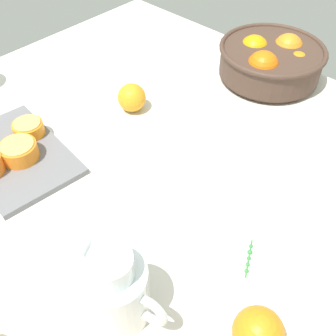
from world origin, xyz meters
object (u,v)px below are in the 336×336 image
(fruit_bowl, at_px, (271,60))
(juice_pitcher, at_px, (117,293))
(loose_orange_1, at_px, (258,333))
(orange_half_2, at_px, (19,151))
(loose_orange_2, at_px, (132,98))
(orange_half_0, at_px, (28,128))
(cutting_board, at_px, (16,155))

(fruit_bowl, distance_m, juice_pitcher, 0.70)
(loose_orange_1, bearing_deg, orange_half_2, -177.78)
(orange_half_2, bearing_deg, fruit_bowl, 72.16)
(fruit_bowl, relative_size, juice_pitcher, 1.73)
(loose_orange_1, relative_size, loose_orange_2, 1.09)
(fruit_bowl, relative_size, orange_half_0, 4.08)
(fruit_bowl, bearing_deg, orange_half_2, -107.84)
(fruit_bowl, height_order, orange_half_0, fruit_bowl)
(fruit_bowl, xyz_separation_m, orange_half_0, (-0.24, -0.55, -0.02))
(cutting_board, relative_size, loose_orange_2, 4.22)
(loose_orange_1, distance_m, loose_orange_2, 0.57)
(loose_orange_1, xyz_separation_m, loose_orange_2, (-0.52, 0.25, -0.00))
(cutting_board, xyz_separation_m, orange_half_2, (0.02, 0.00, 0.02))
(cutting_board, bearing_deg, loose_orange_2, 78.43)
(cutting_board, bearing_deg, juice_pitcher, -10.49)
(orange_half_0, bearing_deg, loose_orange_2, 68.93)
(orange_half_0, relative_size, orange_half_2, 0.87)
(cutting_board, distance_m, loose_orange_2, 0.28)
(orange_half_0, bearing_deg, orange_half_2, -47.13)
(juice_pitcher, bearing_deg, orange_half_2, 168.70)
(orange_half_0, xyz_separation_m, loose_orange_2, (0.09, 0.22, 0.00))
(orange_half_0, relative_size, loose_orange_1, 0.91)
(juice_pitcher, xyz_separation_m, orange_half_0, (-0.43, 0.13, -0.03))
(orange_half_2, height_order, loose_orange_2, loose_orange_2)
(fruit_bowl, relative_size, orange_half_2, 3.53)
(loose_orange_1, bearing_deg, orange_half_0, 176.95)
(fruit_bowl, xyz_separation_m, cutting_board, (-0.22, -0.61, -0.04))
(orange_half_0, height_order, loose_orange_1, loose_orange_1)
(fruit_bowl, xyz_separation_m, orange_half_2, (-0.19, -0.60, -0.02))
(loose_orange_2, bearing_deg, cutting_board, -101.57)
(juice_pitcher, bearing_deg, loose_orange_1, 29.16)
(juice_pitcher, height_order, orange_half_2, juice_pitcher)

